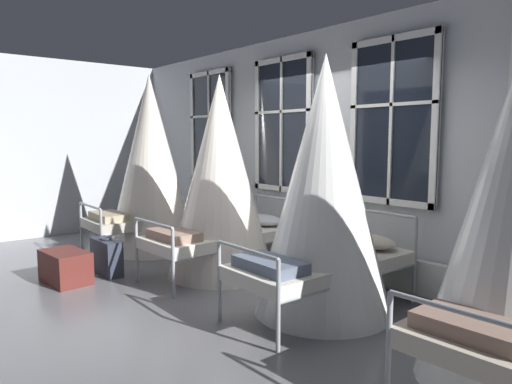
% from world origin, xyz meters
% --- Properties ---
extents(ground, '(19.90, 19.90, 0.00)m').
position_xyz_m(ground, '(0.00, 0.00, 0.00)').
color(ground, slate).
extents(back_wall_with_windows, '(9.38, 0.10, 3.04)m').
position_xyz_m(back_wall_with_windows, '(0.00, 1.34, 1.52)').
color(back_wall_with_windows, silver).
rests_on(back_wall_with_windows, ground).
extents(window_bank, '(6.28, 0.10, 2.70)m').
position_xyz_m(window_bank, '(0.00, 1.22, 1.13)').
color(window_bank, black).
rests_on(window_bank, ground).
extents(cot_first, '(1.34, 1.93, 2.64)m').
position_xyz_m(cot_first, '(-2.57, 0.14, 1.28)').
color(cot_first, '#9EA3A8').
rests_on(cot_first, ground).
extents(cot_second, '(1.34, 1.93, 2.46)m').
position_xyz_m(cot_second, '(-0.86, 0.19, 1.19)').
color(cot_second, '#9EA3A8').
rests_on(cot_second, ground).
extents(cot_third, '(1.34, 1.92, 2.48)m').
position_xyz_m(cot_third, '(0.84, 0.19, 1.20)').
color(cot_third, '#9EA3A8').
rests_on(cot_third, ground).
extents(suitcase_dark, '(0.56, 0.22, 0.47)m').
position_xyz_m(suitcase_dark, '(-1.76, -0.92, 0.22)').
color(suitcase_dark, '#2D3342').
rests_on(suitcase_dark, ground).
extents(travel_trunk, '(0.67, 0.46, 0.38)m').
position_xyz_m(travel_trunk, '(-1.73, -1.44, 0.19)').
color(travel_trunk, '#5B231E').
rests_on(travel_trunk, ground).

